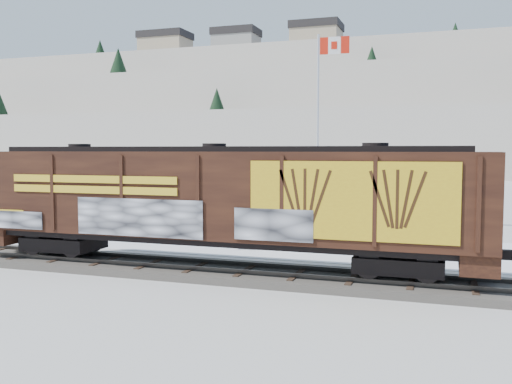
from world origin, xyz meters
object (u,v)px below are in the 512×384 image
(flagpole, at_px, (319,158))
(car_silver, at_px, (181,223))
(hopper_railcar, at_px, (215,198))
(car_dark, at_px, (325,231))
(car_white, at_px, (276,233))

(flagpole, xyz_separation_m, car_silver, (-6.16, -6.34, -3.46))
(hopper_railcar, distance_m, flagpole, 13.96)
(car_silver, relative_size, car_dark, 0.97)
(car_dark, bearing_deg, flagpole, -0.63)
(flagpole, height_order, car_dark, flagpole)
(car_white, xyz_separation_m, car_dark, (2.06, 1.64, 0.02))
(hopper_railcar, distance_m, car_white, 6.72)
(hopper_railcar, height_order, car_silver, hopper_railcar)
(hopper_railcar, bearing_deg, car_silver, 124.45)
(hopper_railcar, height_order, car_white, hopper_railcar)
(car_silver, distance_m, car_dark, 7.77)
(hopper_railcar, relative_size, car_silver, 4.17)
(flagpole, bearing_deg, car_white, -93.51)
(car_silver, xyz_separation_m, car_white, (5.70, -1.19, -0.12))
(flagpole, bearing_deg, car_dark, -74.86)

